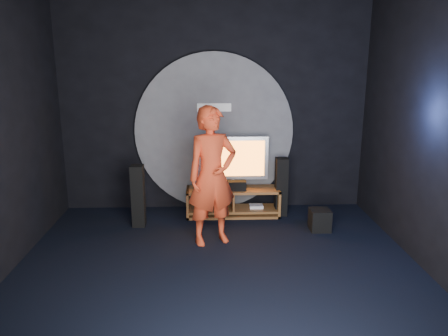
# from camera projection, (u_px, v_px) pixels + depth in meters

# --- Properties ---
(floor) EXTENTS (5.00, 5.00, 0.00)m
(floor) POSITION_uv_depth(u_px,v_px,m) (219.00, 276.00, 5.15)
(floor) COLOR black
(floor) RESTS_ON ground
(back_wall) EXTENTS (5.00, 0.04, 3.50)m
(back_wall) POSITION_uv_depth(u_px,v_px,m) (214.00, 105.00, 7.14)
(back_wall) COLOR black
(back_wall) RESTS_ON ground
(front_wall) EXTENTS (5.00, 0.04, 3.50)m
(front_wall) POSITION_uv_depth(u_px,v_px,m) (231.00, 205.00, 2.29)
(front_wall) COLOR black
(front_wall) RESTS_ON ground
(right_wall) EXTENTS (0.04, 5.00, 3.50)m
(right_wall) POSITION_uv_depth(u_px,v_px,m) (444.00, 128.00, 4.81)
(right_wall) COLOR black
(right_wall) RESTS_ON ground
(wall_disc_panel) EXTENTS (2.60, 0.11, 2.60)m
(wall_disc_panel) POSITION_uv_depth(u_px,v_px,m) (214.00, 132.00, 7.19)
(wall_disc_panel) COLOR #515156
(wall_disc_panel) RESTS_ON ground
(media_console) EXTENTS (1.50, 0.45, 0.45)m
(media_console) POSITION_uv_depth(u_px,v_px,m) (233.00, 204.00, 7.10)
(media_console) COLOR brown
(media_console) RESTS_ON ground
(tv) EXTENTS (1.13, 0.22, 0.84)m
(tv) POSITION_uv_depth(u_px,v_px,m) (233.00, 160.00, 6.98)
(tv) COLOR #BABAC2
(tv) RESTS_ON media_console
(center_speaker) EXTENTS (0.40, 0.15, 0.15)m
(center_speaker) POSITION_uv_depth(u_px,v_px,m) (233.00, 186.00, 6.94)
(center_speaker) COLOR black
(center_speaker) RESTS_ON media_console
(remote) EXTENTS (0.18, 0.05, 0.02)m
(remote) POSITION_uv_depth(u_px,v_px,m) (213.00, 190.00, 6.90)
(remote) COLOR black
(remote) RESTS_ON media_console
(tower_speaker_left) EXTENTS (0.19, 0.21, 0.95)m
(tower_speaker_left) POSITION_uv_depth(u_px,v_px,m) (138.00, 196.00, 6.58)
(tower_speaker_left) COLOR black
(tower_speaker_left) RESTS_ON ground
(tower_speaker_right) EXTENTS (0.19, 0.21, 0.95)m
(tower_speaker_right) POSITION_uv_depth(u_px,v_px,m) (281.00, 187.00, 7.05)
(tower_speaker_right) COLOR black
(tower_speaker_right) RESTS_ON ground
(subwoofer) EXTENTS (0.29, 0.29, 0.32)m
(subwoofer) POSITION_uv_depth(u_px,v_px,m) (320.00, 220.00, 6.48)
(subwoofer) COLOR black
(subwoofer) RESTS_ON ground
(player) EXTENTS (0.81, 0.67, 1.90)m
(player) POSITION_uv_depth(u_px,v_px,m) (212.00, 176.00, 5.88)
(player) COLOR red
(player) RESTS_ON ground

